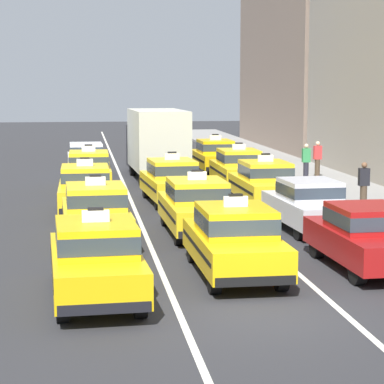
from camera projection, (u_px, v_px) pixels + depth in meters
The scene contains 22 objects.
ground_plane at pixel (260, 312), 15.68m from camera, with size 160.00×160.00×0.00m, color #2B2B2D.
lane_stripe_left_center at pixel (125, 186), 35.09m from camera, with size 0.14×80.00×0.01m, color silver.
lane_stripe_center_right at pixel (196, 184), 35.53m from camera, with size 0.14×80.00×0.01m, color silver.
sidewalk_curb at pixel (355, 196), 31.37m from camera, with size 4.00×90.00×0.15m, color gray.
taxi_left_nearest at pixel (96, 258), 16.51m from camera, with size 2.02×4.64×1.96m.
taxi_left_second at pixel (96, 212), 22.38m from camera, with size 1.97×4.62×1.96m.
taxi_left_third at pixel (85, 188), 27.59m from camera, with size 1.82×4.56×1.96m.
taxi_left_fourth at pixel (89, 170), 33.39m from camera, with size 1.85×4.57×1.96m.
sedan_left_fifth at pixel (86, 158), 39.17m from camera, with size 1.86×4.34×1.58m.
taxi_center_nearest at pixel (234, 239), 18.53m from camera, with size 1.87×4.58×1.96m.
taxi_center_second at pixel (196, 205), 23.66m from camera, with size 1.89×4.59×1.96m.
taxi_center_third at pixel (172, 180), 29.83m from camera, with size 2.08×4.66×1.96m.
box_truck_center_fourth at pixel (156, 141), 37.45m from camera, with size 2.51×7.04×3.27m.
sedan_center_fifth at pixel (146, 149), 44.13m from camera, with size 1.78×4.31×1.58m.
sedan_right_nearest at pixel (366, 235), 19.18m from camera, with size 1.88×4.35×1.58m.
sedan_right_second at pixel (309, 203), 24.27m from camera, with size 1.97×4.38×1.58m.
taxi_right_third at pixel (265, 182), 29.14m from camera, with size 1.88×4.59×1.96m.
taxi_right_fourth at pixel (238, 167), 34.41m from camera, with size 1.83×4.56×1.96m.
taxi_right_fifth at pixel (215, 155), 40.20m from camera, with size 1.91×4.59×1.96m.
pedestrian_near_crosswalk at pixel (306, 162), 35.85m from camera, with size 0.36×0.24×1.64m.
pedestrian_mid_block at pixel (364, 186), 27.36m from camera, with size 0.36×0.24×1.65m.
pedestrian_by_storefront at pixel (317, 159), 36.81m from camera, with size 0.36×0.24×1.68m.
Camera 1 is at (-3.42, -14.89, 4.47)m, focal length 74.54 mm.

